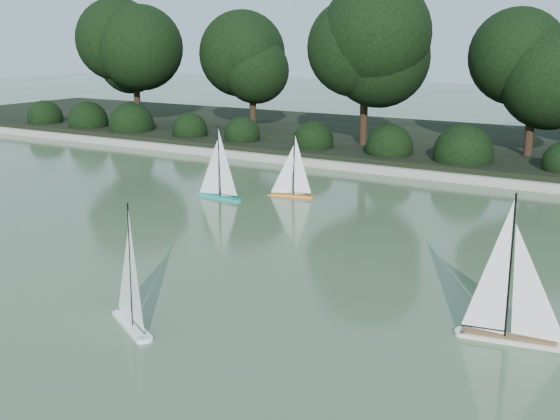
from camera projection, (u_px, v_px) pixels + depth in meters
name	position (u px, v px, depth m)	size (l,w,h in m)	color
ground	(188.00, 324.00, 7.60)	(80.00, 80.00, 0.00)	#31482B
pond_coping	(453.00, 177.00, 15.02)	(40.00, 0.35, 0.18)	gray
far_bank	(501.00, 149.00, 18.32)	(40.00, 8.00, 0.30)	black
tree_line	(547.00, 54.00, 15.80)	(26.31, 3.93, 4.39)	black
shrub_hedge	(466.00, 154.00, 15.68)	(29.10, 1.10, 1.10)	black
sailboat_white_a	(128.00, 305.00, 7.53)	(1.00, 0.65, 1.46)	white
sailboat_white_b	(521.00, 319.00, 7.07)	(1.23, 0.39, 1.67)	silver
sailboat_orange	(288.00, 186.00, 13.55)	(0.97, 0.37, 1.32)	orange
sailboat_teal	(216.00, 186.00, 13.42)	(1.11, 0.22, 1.51)	teal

